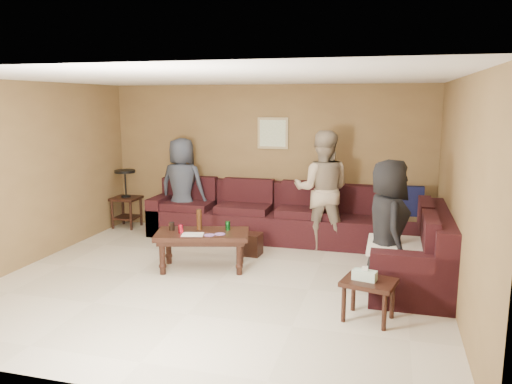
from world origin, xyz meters
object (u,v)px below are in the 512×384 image
sectional_sofa (304,230)px  side_table_right (368,285)px  coffee_table (202,238)px  waste_bin (252,244)px  person_left (182,186)px  person_middle (322,190)px  end_table_left (126,197)px  person_right (388,227)px

sectional_sofa → side_table_right: bearing=-64.6°
coffee_table → waste_bin: bearing=58.1°
person_left → person_middle: (2.38, -0.19, 0.09)m
end_table_left → waste_bin: size_ratio=3.19×
sectional_sofa → person_middle: (0.22, 0.30, 0.57)m
person_left → sectional_sofa: bearing=169.7°
sectional_sofa → coffee_table: 1.65m
end_table_left → side_table_right: size_ratio=1.70×
person_right → waste_bin: bearing=49.2°
sectional_sofa → person_middle: bearing=53.7°
end_table_left → person_right: person_right is taller
sectional_sofa → person_middle: 0.68m
coffee_table → person_right: person_right is taller
waste_bin → person_right: size_ratio=0.20×
sectional_sofa → end_table_left: 3.37m
coffee_table → person_right: size_ratio=0.85×
person_left → person_right: person_left is taller
sectional_sofa → side_table_right: (1.04, -2.19, 0.05)m
coffee_table → sectional_sofa: bearing=44.0°
waste_bin → person_middle: 1.36m
person_middle → person_right: size_ratio=1.14×
sectional_sofa → end_table_left: size_ratio=4.51×
person_right → person_left: bearing=47.3°
sectional_sofa → side_table_right: sectional_sofa is taller
sectional_sofa → person_left: bearing=167.4°
side_table_right → waste_bin: 2.53m
coffee_table → waste_bin: (0.47, 0.76, -0.27)m
sectional_sofa → waste_bin: 0.82m
person_middle → person_right: (0.99, -1.62, -0.11)m
side_table_right → person_middle: (-0.82, 2.49, 0.52)m
coffee_table → side_table_right: (2.22, -1.05, -0.05)m
side_table_right → person_middle: size_ratio=0.34×
sectional_sofa → person_left: 2.27m
person_right → coffee_table: bearing=71.1°
person_left → person_middle: person_middle is taller
person_left → person_middle: size_ratio=0.91×
end_table_left → side_table_right: end_table_left is taller
sectional_sofa → waste_bin: (-0.71, -0.38, -0.16)m
sectional_sofa → person_right: size_ratio=2.94×
waste_bin → person_left: person_left is taller
coffee_table → waste_bin: 0.94m
person_left → person_right: size_ratio=1.03×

